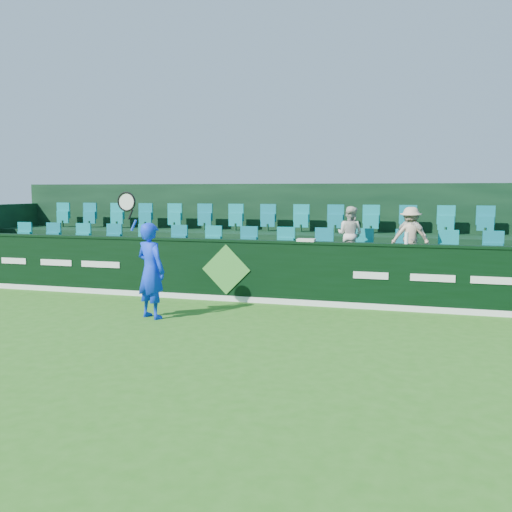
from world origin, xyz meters
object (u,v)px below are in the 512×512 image
(drinks_bottle, at_px, (406,238))
(spectator_right, at_px, (410,236))
(towel, at_px, (306,240))
(tennis_player, at_px, (151,270))
(spectator_left, at_px, (350,234))
(spectator_middle, at_px, (411,237))

(drinks_bottle, bearing_deg, spectator_right, 87.14)
(towel, bearing_deg, spectator_right, 28.19)
(tennis_player, distance_m, spectator_right, 5.66)
(spectator_right, height_order, drinks_bottle, spectator_right)
(spectator_left, distance_m, spectator_right, 1.31)
(drinks_bottle, bearing_deg, tennis_player, -156.02)
(tennis_player, relative_size, spectator_middle, 2.02)
(towel, bearing_deg, spectator_left, 55.26)
(spectator_left, bearing_deg, tennis_player, 63.04)
(spectator_middle, relative_size, spectator_right, 0.97)
(tennis_player, height_order, towel, tennis_player)
(tennis_player, distance_m, towel, 3.32)
(spectator_right, height_order, towel, spectator_right)
(spectator_middle, bearing_deg, towel, 51.80)
(spectator_middle, xyz_separation_m, drinks_bottle, (-0.07, -1.12, 0.06))
(spectator_right, bearing_deg, towel, 23.10)
(spectator_left, height_order, spectator_middle, spectator_left)
(spectator_left, relative_size, spectator_right, 1.00)
(tennis_player, bearing_deg, spectator_right, 34.19)
(spectator_left, xyz_separation_m, drinks_bottle, (1.26, -1.12, 0.04))
(spectator_middle, height_order, drinks_bottle, spectator_middle)
(tennis_player, distance_m, spectator_middle, 5.67)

